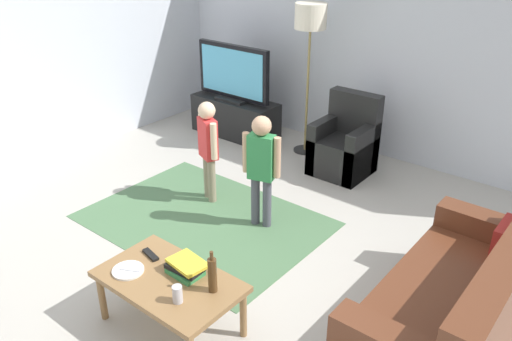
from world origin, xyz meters
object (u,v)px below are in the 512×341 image
at_px(tv_stand, 235,118).
at_px(bottle, 212,275).
at_px(floor_lamp, 310,25).
at_px(coffee_table, 169,285).
at_px(couch, 460,310).
at_px(tv_remote, 151,255).
at_px(plate, 128,270).
at_px(child_center, 261,162).
at_px(book_stack, 186,267).
at_px(armchair, 345,147).
at_px(tv, 233,73).
at_px(soda_can, 177,294).
at_px(child_near_tv, 208,143).

xyz_separation_m(tv_stand, bottle, (2.33, -2.91, 0.31)).
bearing_deg(bottle, tv_stand, 128.76).
relative_size(floor_lamp, coffee_table, 1.78).
height_order(couch, tv_remote, couch).
bearing_deg(plate, tv_stand, 119.02).
xyz_separation_m(child_center, book_stack, (0.40, -1.34, -0.19)).
bearing_deg(armchair, couch, -43.77).
xyz_separation_m(tv, bottle, (2.33, -2.89, -0.30)).
bearing_deg(tv_stand, book_stack, -54.42).
distance_m(armchair, plate, 3.09).
bearing_deg(tv_stand, plate, -60.98).
height_order(coffee_table, tv_remote, tv_remote).
bearing_deg(tv, tv_stand, 90.00).
relative_size(tv, couch, 0.61).
xyz_separation_m(book_stack, soda_can, (0.17, -0.24, 0.01)).
distance_m(child_near_tv, soda_can, 2.10).
bearing_deg(coffee_table, tv, 124.00).
bearing_deg(child_near_tv, tv_remote, -61.55).
bearing_deg(child_center, book_stack, -73.24).
bearing_deg(plate, book_stack, 36.60).
distance_m(couch, book_stack, 1.86).
bearing_deg(tv_stand, tv, -90.00).
bearing_deg(tv, coffee_table, -56.00).
bearing_deg(plate, coffee_table, 23.22).
bearing_deg(plate, floor_lamp, 102.37).
bearing_deg(plate, bottle, 20.14).
relative_size(floor_lamp, bottle, 5.75).
relative_size(couch, soda_can, 15.00).
relative_size(couch, child_near_tv, 1.71).
distance_m(armchair, soda_can, 3.14).
bearing_deg(bottle, book_stack, 174.98).
bearing_deg(child_near_tv, plate, -64.28).
xyz_separation_m(tv_remote, soda_can, (0.52, -0.22, 0.05)).
bearing_deg(armchair, tv, 179.37).
bearing_deg(bottle, soda_can, -114.44).
relative_size(tv, bottle, 3.56).
height_order(floor_lamp, child_near_tv, floor_lamp).
distance_m(child_near_tv, child_center, 0.72).
bearing_deg(couch, floor_lamp, 141.80).
bearing_deg(bottle, tv_remote, -180.00).
distance_m(armchair, book_stack, 2.87).
xyz_separation_m(floor_lamp, tv_remote, (0.70, -3.06, -1.11)).
distance_m(tv_stand, floor_lamp, 1.66).
bearing_deg(bottle, plate, -159.86).
xyz_separation_m(couch, child_center, (-1.97, 0.37, 0.37)).
relative_size(couch, armchair, 2.00).
bearing_deg(soda_can, child_center, 109.95).
height_order(couch, coffee_table, couch).
xyz_separation_m(tv, book_stack, (2.06, -2.86, -0.38)).
xyz_separation_m(child_center, bottle, (0.68, -1.37, -0.11)).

